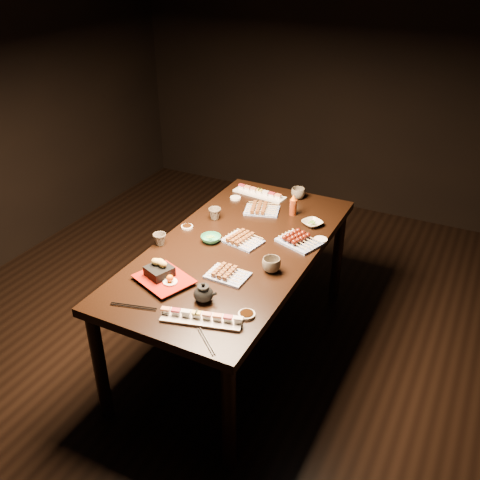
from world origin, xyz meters
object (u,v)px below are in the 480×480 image
teacup_near_left (160,239)px  sushi_platter_far (260,192)px  sushi_platter_near (202,316)px  edamame_bowl_cream (312,223)px  teapot (203,292)px  condiment_bottle (293,205)px  teacup_far_left (215,214)px  yakitori_plate_right (228,272)px  yakitori_plate_left (262,208)px  yakitori_plate_center (243,238)px  tempura_tray (164,273)px  edamame_bowl_green (211,239)px  teacup_far_right (298,193)px  teacup_mid_right (271,265)px  dining_table (236,298)px

teacup_near_left → sushi_platter_far: bearing=75.3°
sushi_platter_near → sushi_platter_far: 1.44m
sushi_platter_far → edamame_bowl_cream: size_ratio=3.18×
sushi_platter_near → teapot: 0.16m
condiment_bottle → teacup_far_left: bearing=-146.4°
edamame_bowl_cream → sushi_platter_far: bearing=152.0°
sushi_platter_far → yakitori_plate_right: (0.28, -1.01, 0.00)m
yakitori_plate_right → yakitori_plate_left: yakitori_plate_left is taller
condiment_bottle → yakitori_plate_center: bearing=-105.4°
teacup_far_left → condiment_bottle: (0.43, 0.28, 0.03)m
sushi_platter_near → teapot: bearing=102.0°
tempura_tray → teacup_near_left: bearing=148.2°
teapot → edamame_bowl_green: bearing=104.0°
edamame_bowl_green → teacup_far_right: 0.84m
sushi_platter_far → teacup_far_left: bearing=83.8°
yakitori_plate_left → condiment_bottle: bearing=-1.9°
edamame_bowl_green → teacup_mid_right: (0.45, -0.13, 0.02)m
sushi_platter_near → teacup_far_right: bearing=78.4°
edamame_bowl_cream → dining_table: bearing=-124.2°
dining_table → tempura_tray: tempura_tray is taller
sushi_platter_near → teacup_far_left: bearing=100.7°
sushi_platter_near → teapot: size_ratio=3.26×
sushi_platter_far → teacup_mid_right: 0.98m
yakitori_plate_right → condiment_bottle: bearing=89.2°
teacup_far_left → teapot: (0.38, -0.80, 0.01)m
edamame_bowl_green → teacup_near_left: teacup_near_left is taller
sushi_platter_near → edamame_bowl_green: (-0.33, 0.68, -0.01)m
yakitori_plate_right → teacup_mid_right: size_ratio=2.13×
yakitori_plate_left → teacup_mid_right: size_ratio=2.19×
sushi_platter_far → sushi_platter_near: bearing=110.6°
sushi_platter_far → edamame_bowl_green: sushi_platter_far is taller
yakitori_plate_center → yakitori_plate_right: 0.38m
edamame_bowl_cream → tempura_tray: bearing=-116.9°
tempura_tray → yakitori_plate_left: bearing=104.2°
yakitori_plate_right → edamame_bowl_green: size_ratio=1.81×
edamame_bowl_green → teacup_far_left: size_ratio=1.50×
sushi_platter_near → sushi_platter_far: (-0.35, 1.40, -0.00)m
yakitori_plate_right → edamame_bowl_cream: size_ratio=1.80×
sushi_platter_far → teacup_mid_right: size_ratio=3.76×
yakitori_plate_right → teacup_far_left: size_ratio=2.72×
sushi_platter_far → tempura_tray: bearing=96.9°
yakitori_plate_center → yakitori_plate_left: 0.43m
teacup_mid_right → edamame_bowl_green: bearing=163.5°
yakitori_plate_center → teapot: teapot is taller
yakitori_plate_left → edamame_bowl_green: 0.51m
teacup_near_left → teacup_far_right: (0.50, 0.97, 0.00)m
yakitori_plate_left → edamame_bowl_green: bearing=-118.0°
yakitori_plate_left → teapot: teapot is taller
edamame_bowl_green → edamame_bowl_cream: bearing=44.7°
edamame_bowl_green → teacup_far_right: size_ratio=1.26×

